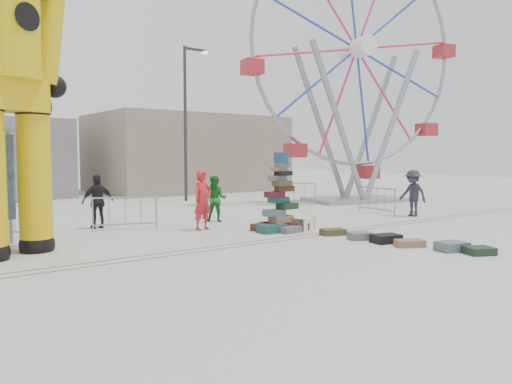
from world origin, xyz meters
TOP-DOWN VIEW (x-y plane):
  - ground at (0.00, 0.00)m, footprint 90.00×90.00m
  - track_line_near at (0.00, 0.60)m, footprint 40.00×0.04m
  - track_line_far at (0.00, 1.00)m, footprint 40.00×0.04m
  - building_right at (7.00, 20.00)m, footprint 12.00×8.00m
  - lamp_post_right at (3.09, 13.00)m, footprint 1.41×0.25m
  - lamp_post_left at (-3.91, 15.00)m, footprint 1.41×0.25m
  - suitcase_tower at (0.34, 2.11)m, footprint 1.76×1.55m
  - crash_test_dummy at (-7.29, 2.87)m, footprint 3.23×1.89m
  - ferris_wheel at (9.87, 7.49)m, footprint 11.62×3.97m
  - steamer_trunk at (1.03, 1.81)m, footprint 0.96×0.76m
  - row_case_0 at (1.05, 0.47)m, footprint 0.83×0.68m
  - row_case_1 at (1.07, -0.58)m, footprint 0.78×0.71m
  - row_case_2 at (1.24, -1.36)m, footprint 0.86×0.70m
  - row_case_3 at (1.25, -2.12)m, footprint 0.85×0.73m
  - row_case_4 at (1.62, -3.10)m, footprint 0.86×0.74m
  - row_case_5 at (1.74, -3.76)m, footprint 0.80×0.74m
  - barricade_dummy_c at (-3.52, 5.28)m, footprint 1.95×0.65m
  - barricade_wheel_front at (6.53, 3.31)m, footprint 0.32×2.00m
  - barricade_wheel_back at (6.19, 8.03)m, footprint 1.27×1.67m
  - pedestrian_red at (-1.55, 3.72)m, footprint 0.79×0.60m
  - pedestrian_green at (-0.19, 5.10)m, footprint 1.02×1.02m
  - pedestrian_black at (-4.12, 6.08)m, footprint 1.05×0.44m
  - pedestrian_grey at (6.89, 1.83)m, footprint 0.69×1.19m

SIDE VIEW (x-z plane):
  - ground at x=0.00m, z-range 0.00..0.00m
  - track_line_near at x=0.00m, z-range 0.00..0.01m
  - track_line_far at x=0.00m, z-range 0.00..0.01m
  - row_case_5 at x=1.74m, z-range 0.00..0.19m
  - row_case_3 at x=1.25m, z-range 0.00..0.19m
  - row_case_0 at x=1.05m, z-range 0.00..0.19m
  - row_case_1 at x=1.07m, z-range 0.00..0.21m
  - row_case_4 at x=1.62m, z-range 0.00..0.23m
  - row_case_2 at x=1.24m, z-range 0.00..0.24m
  - steamer_trunk at x=1.03m, z-range 0.00..0.39m
  - barricade_dummy_c at x=-3.52m, z-range 0.00..1.10m
  - barricade_wheel_front at x=6.53m, z-range 0.00..1.10m
  - barricade_wheel_back at x=6.19m, z-range 0.00..1.10m
  - suitcase_tower at x=0.34m, z-range -0.55..1.94m
  - pedestrian_green at x=-0.19m, z-range 0.00..1.67m
  - pedestrian_black at x=-4.12m, z-range 0.00..1.78m
  - pedestrian_grey at x=6.89m, z-range 0.00..1.83m
  - pedestrian_red at x=-1.55m, z-range 0.00..1.93m
  - building_right at x=7.00m, z-range 0.00..5.00m
  - crash_test_dummy at x=-7.29m, z-range 0.23..8.57m
  - lamp_post_right at x=3.09m, z-range 0.48..8.48m
  - lamp_post_left at x=-3.91m, z-range 0.48..8.48m
  - ferris_wheel at x=9.87m, z-range -0.11..13.70m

